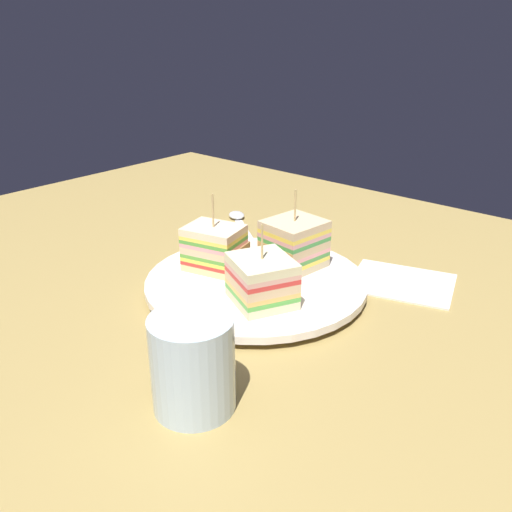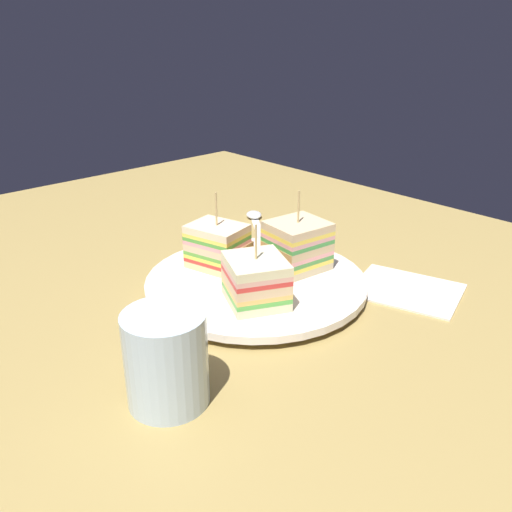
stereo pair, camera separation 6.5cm
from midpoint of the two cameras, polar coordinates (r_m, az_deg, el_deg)
The scene contains 9 objects.
ground_plane at distance 67.39cm, azimuth 2.77°, elevation -4.41°, with size 126.79×95.86×1.80cm, color #9B8147.
plate at distance 66.52cm, azimuth 2.80°, elevation -2.95°, with size 27.13×27.13×1.68cm.
sandwich_wedge_0 at distance 68.25cm, azimuth -1.38°, elevation 0.99°, with size 8.02×6.83×9.92cm.
sandwich_wedge_1 at distance 59.66cm, azimuth 3.10°, elevation -2.70°, with size 8.96×8.63×9.27cm.
sandwich_wedge_2 at distance 68.24cm, azimuth 7.09°, elevation 1.04°, with size 7.11×7.68×10.25cm.
chip_pile at distance 64.89cm, azimuth 2.90°, elevation -2.06°, with size 6.45×6.36×2.00cm.
spoon at distance 90.26cm, azimuth 1.98°, elevation 3.93°, with size 12.25×9.58×1.00cm.
napkin at distance 70.22cm, azimuth 18.27°, elevation -3.40°, with size 12.51×10.16×0.50cm, color silver.
drinking_glass at distance 47.06cm, azimuth -5.48°, elevation -11.46°, with size 7.18×7.18×8.61cm.
Camera 2 is at (43.61, -40.70, 30.63)cm, focal length 37.80 mm.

